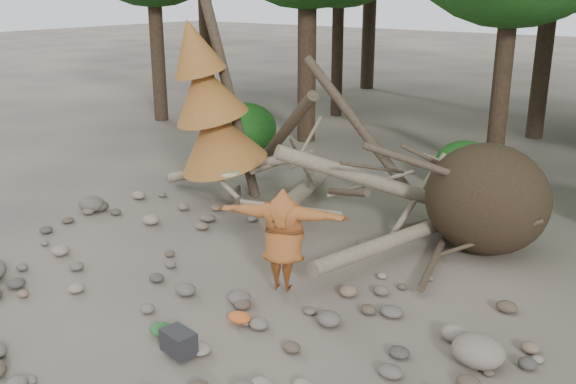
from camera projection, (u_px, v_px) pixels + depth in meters
The scene contains 11 objects.
ground at pixel (211, 299), 9.78m from camera, with size 120.00×120.00×0.00m, color #514C44.
deadfall_pile at pixel (454, 196), 11.55m from camera, with size 8.55×5.24×3.30m.
dead_conifer at pixel (211, 108), 13.49m from camera, with size 2.06×2.16×4.35m.
bush_left at pixel (245, 128), 18.19m from camera, with size 1.80×1.80×1.44m, color #174C14.
bush_mid at pixel (465, 164), 15.08m from camera, with size 1.40×1.40×1.12m, color #20601B.
frisbee_thrower at pixel (283, 239), 9.71m from camera, with size 2.06×1.24×1.79m.
backpack at pixel (179, 346), 8.23m from camera, with size 0.45×0.30×0.30m, color black.
cloth_green at pixel (162, 333), 8.70m from camera, with size 0.38×0.31×0.14m, color #245B26.
cloth_orange at pixel (239, 321), 9.03m from camera, with size 0.35×0.29×0.13m, color #C35321.
boulder_mid_right at pixel (478, 351), 8.02m from camera, with size 0.67×0.60×0.40m, color gray.
boulder_mid_left at pixel (92, 204), 13.54m from camera, with size 0.57×0.51×0.34m, color #5A544B.
Camera 1 is at (6.25, -6.32, 4.55)m, focal length 40.00 mm.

